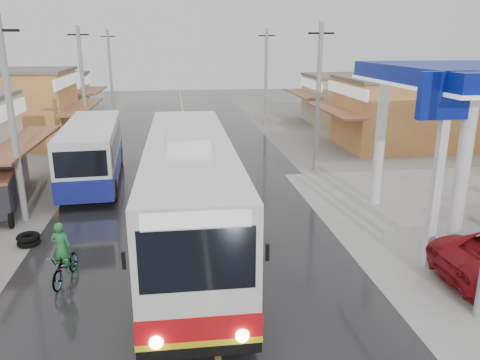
{
  "coord_description": "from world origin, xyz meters",
  "views": [
    {
      "loc": [
        -0.75,
        -9.89,
        7.07
      ],
      "look_at": [
        1.53,
        6.63,
        2.06
      ],
      "focal_mm": 35.0,
      "sensor_mm": 36.0,
      "label": 1
    }
  ],
  "objects_px": {
    "coach_bus": "(190,192)",
    "second_bus": "(93,152)",
    "tyre_stack": "(28,240)",
    "cyclist": "(64,262)"
  },
  "relations": [
    {
      "from": "coach_bus",
      "to": "second_bus",
      "type": "distance_m",
      "value": 9.64
    },
    {
      "from": "coach_bus",
      "to": "tyre_stack",
      "type": "height_order",
      "value": "coach_bus"
    },
    {
      "from": "cyclist",
      "to": "second_bus",
      "type": "bearing_deg",
      "value": 103.47
    },
    {
      "from": "coach_bus",
      "to": "cyclist",
      "type": "relative_size",
      "value": 6.73
    },
    {
      "from": "tyre_stack",
      "to": "second_bus",
      "type": "bearing_deg",
      "value": 81.3
    },
    {
      "from": "coach_bus",
      "to": "cyclist",
      "type": "height_order",
      "value": "coach_bus"
    },
    {
      "from": "coach_bus",
      "to": "second_bus",
      "type": "xyz_separation_m",
      "value": [
        -4.63,
        8.45,
        -0.37
      ]
    },
    {
      "from": "coach_bus",
      "to": "tyre_stack",
      "type": "xyz_separation_m",
      "value": [
        -5.79,
        0.85,
        -1.8
      ]
    },
    {
      "from": "coach_bus",
      "to": "second_bus",
      "type": "height_order",
      "value": "coach_bus"
    },
    {
      "from": "second_bus",
      "to": "coach_bus",
      "type": "bearing_deg",
      "value": -64.78
    }
  ]
}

